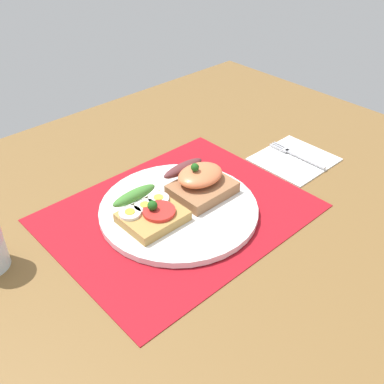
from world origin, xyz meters
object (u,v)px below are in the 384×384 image
(sandwich_salmon, at_px, (199,180))
(napkin, at_px, (294,159))
(plate, at_px, (179,209))
(fork, at_px, (296,154))
(sandwich_egg_tomato, at_px, (149,211))

(sandwich_salmon, xyz_separation_m, napkin, (0.22, -0.04, -0.03))
(plate, height_order, fork, plate)
(napkin, bearing_deg, fork, 25.27)
(napkin, xyz_separation_m, fork, (0.01, 0.00, 0.00))
(plate, bearing_deg, fork, -4.77)
(plate, bearing_deg, napkin, -5.80)
(sandwich_salmon, xyz_separation_m, fork, (0.23, -0.03, -0.03))
(plate, height_order, sandwich_egg_tomato, sandwich_egg_tomato)
(plate, distance_m, fork, 0.29)
(plate, xyz_separation_m, napkin, (0.28, -0.03, -0.01))
(sandwich_egg_tomato, distance_m, napkin, 0.34)
(fork, bearing_deg, napkin, -154.73)
(sandwich_egg_tomato, relative_size, sandwich_salmon, 0.94)
(plate, height_order, napkin, plate)
(plate, bearing_deg, sandwich_salmon, 11.13)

